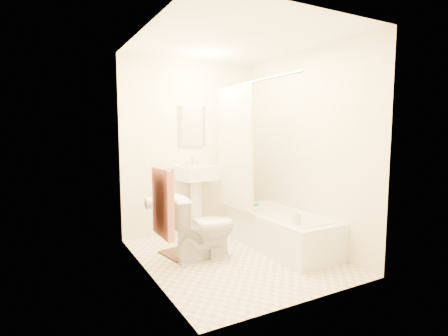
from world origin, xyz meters
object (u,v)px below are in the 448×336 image
bathtub (281,230)px  bath_mat (190,251)px  sink (197,197)px  toilet (203,228)px  soap_bottle (296,217)px

bathtub → bath_mat: bathtub is taller
bathtub → bath_mat: size_ratio=2.53×
sink → toilet: bearing=-117.1°
bathtub → soap_bottle: size_ratio=9.04×
sink → bath_mat: bearing=-127.4°
bathtub → toilet: bearing=174.7°
bathtub → soap_bottle: soap_bottle is taller
sink → bathtub: (0.65, -1.05, -0.30)m
toilet → soap_bottle: (0.85, -0.57, 0.15)m
soap_bottle → sink: bearing=107.3°
sink → soap_bottle: (0.48, -1.53, -0.00)m
bathtub → bath_mat: 1.15m
sink → soap_bottle: sink is taller
bath_mat → soap_bottle: bearing=-43.7°
sink → bath_mat: (-0.41, -0.68, -0.51)m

